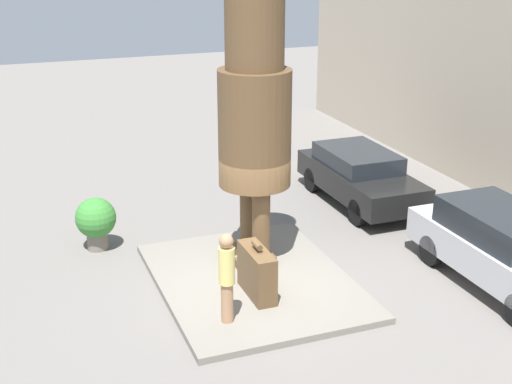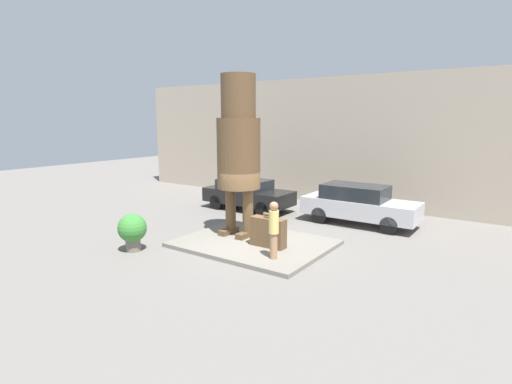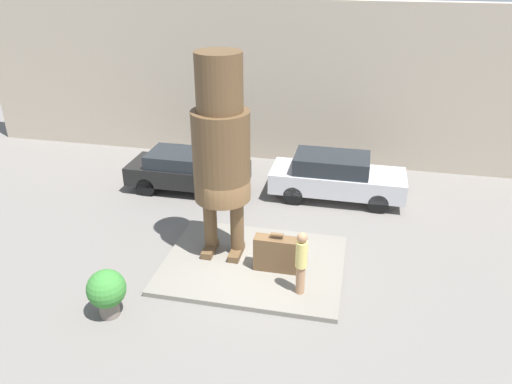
% 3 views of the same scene
% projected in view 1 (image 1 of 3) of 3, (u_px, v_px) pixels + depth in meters
% --- Properties ---
extents(ground_plane, '(60.00, 60.00, 0.00)m').
position_uv_depth(ground_plane, '(253.00, 284.00, 15.26)').
color(ground_plane, slate).
extents(pedestal, '(5.08, 3.94, 0.14)m').
position_uv_depth(pedestal, '(253.00, 281.00, 15.24)').
color(pedestal, slate).
rests_on(pedestal, ground_plane).
extents(statue_figure, '(1.57, 1.57, 5.80)m').
position_uv_depth(statue_figure, '(255.00, 111.00, 15.02)').
color(statue_figure, brown).
rests_on(statue_figure, pedestal).
extents(giant_suitcase, '(1.24, 0.41, 1.17)m').
position_uv_depth(giant_suitcase, '(257.00, 272.00, 14.36)').
color(giant_suitcase, brown).
rests_on(giant_suitcase, pedestal).
extents(tourist, '(0.30, 0.30, 1.79)m').
position_uv_depth(tourist, '(227.00, 275.00, 13.21)').
color(tourist, '#A87A56').
rests_on(tourist, pedestal).
extents(parked_car_black, '(4.42, 1.81, 1.49)m').
position_uv_depth(parked_car_black, '(360.00, 175.00, 19.57)').
color(parked_car_black, black).
rests_on(parked_car_black, ground_plane).
extents(parked_car_silver, '(4.75, 1.78, 1.67)m').
position_uv_depth(parked_car_silver, '(504.00, 248.00, 14.88)').
color(parked_car_silver, '#B7B7BC').
rests_on(parked_car_silver, ground_plane).
extents(planter_pot, '(0.96, 0.96, 1.27)m').
position_uv_depth(planter_pot, '(96.00, 220.00, 16.72)').
color(planter_pot, '#70665B').
rests_on(planter_pot, ground_plane).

